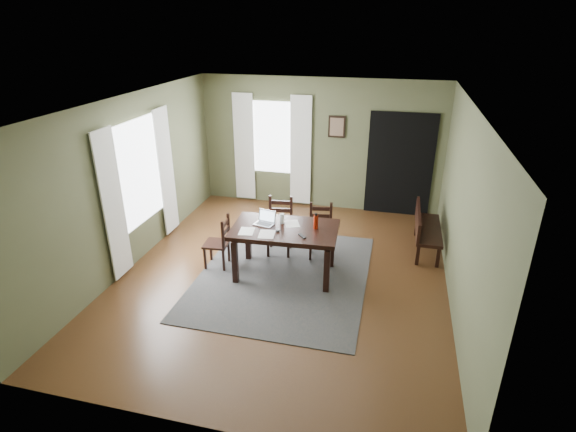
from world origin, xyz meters
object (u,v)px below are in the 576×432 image
(chair_end, at_px, (219,242))
(bench, at_px, (424,227))
(laptop, at_px, (266,220))
(chair_back_left, at_px, (280,226))
(water_bottle, at_px, (316,222))
(chair_back_right, at_px, (320,231))
(dining_table, at_px, (285,234))

(chair_end, bearing_deg, bench, 108.10)
(laptop, bearing_deg, chair_end, -161.16)
(chair_end, bearing_deg, chair_back_left, 126.37)
(chair_end, distance_m, water_bottle, 1.64)
(chair_end, distance_m, chair_back_left, 1.10)
(chair_end, relative_size, laptop, 2.57)
(chair_back_right, height_order, water_bottle, water_bottle)
(dining_table, bearing_deg, bench, 29.74)
(chair_back_left, height_order, laptop, laptop)
(laptop, bearing_deg, dining_table, -1.34)
(chair_back_right, height_order, laptop, laptop)
(chair_end, distance_m, bench, 3.52)
(dining_table, height_order, water_bottle, water_bottle)
(chair_back_right, bearing_deg, dining_table, -128.55)
(laptop, bearing_deg, water_bottle, 13.21)
(chair_back_left, bearing_deg, chair_back_right, -3.52)
(dining_table, bearing_deg, chair_back_right, 58.09)
(dining_table, xyz_separation_m, chair_back_right, (0.42, 0.77, -0.27))
(water_bottle, bearing_deg, chair_back_right, 93.03)
(chair_end, bearing_deg, chair_back_right, 111.87)
(chair_end, height_order, water_bottle, water_bottle)
(bench, xyz_separation_m, water_bottle, (-1.68, -1.30, 0.49))
(dining_table, distance_m, water_bottle, 0.52)
(dining_table, xyz_separation_m, laptop, (-0.33, 0.08, 0.15))
(chair_back_left, relative_size, laptop, 2.87)
(dining_table, distance_m, chair_back_right, 0.92)
(dining_table, xyz_separation_m, chair_end, (-1.10, 0.00, -0.29))
(chair_back_left, relative_size, bench, 0.74)
(chair_end, xyz_separation_m, water_bottle, (1.56, 0.09, 0.50))
(chair_back_left, bearing_deg, chair_end, -145.90)
(bench, bearing_deg, laptop, 117.81)
(chair_end, distance_m, chair_back_right, 1.71)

